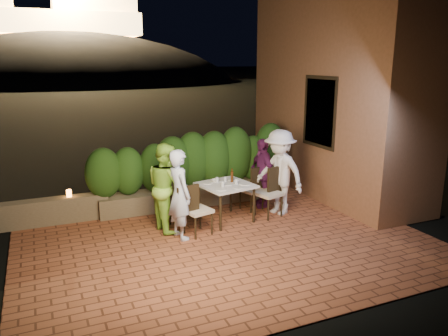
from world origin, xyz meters
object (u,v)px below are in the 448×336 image
beer_bottle (232,175)px  chair_right_back (252,189)px  parapet_lamp (69,193)px  chair_right_front (269,192)px  chair_left_back (183,202)px  dining_table (226,202)px  bowl (215,180)px  chair_left_front (198,209)px  diner_purple (262,173)px  diner_blue (180,194)px  diner_green (167,187)px  diner_white (280,172)px

beer_bottle → chair_right_back: bearing=27.7°
beer_bottle → parapet_lamp: (-2.99, 1.10, -0.32)m
chair_right_front → chair_left_back: bearing=-23.9°
dining_table → chair_right_front: bearing=-6.9°
bowl → chair_left_front: chair_left_front is taller
chair_right_front → parapet_lamp: (-3.72, 1.30, 0.07)m
chair_left_front → diner_purple: bearing=12.5°
beer_bottle → chair_left_front: 1.14m
beer_bottle → chair_right_back: (0.60, 0.31, -0.44)m
bowl → chair_right_back: (0.89, 0.14, -0.32)m
chair_left_front → chair_left_back: chair_left_front is taller
dining_table → diner_blue: diner_blue is taller
chair_left_back → parapet_lamp: (-1.97, 1.07, 0.12)m
beer_bottle → chair_left_front: beer_bottle is taller
parapet_lamp → bowl: bearing=-18.8°
chair_left_front → parapet_lamp: bearing=126.7°
beer_bottle → chair_left_front: (-0.92, -0.53, -0.41)m
diner_green → diner_white: 2.36m
bowl → chair_left_front: 0.99m
bowl → chair_left_back: (-0.74, -0.14, -0.32)m
chair_right_front → diner_green: size_ratio=0.61×
chair_right_front → chair_right_back: size_ratio=1.12×
chair_left_back → diner_purple: bearing=-10.5°
chair_left_front → chair_right_front: size_ratio=0.95×
chair_left_back → chair_right_back: 1.65m
chair_left_front → diner_blue: diner_blue is taller
bowl → chair_left_front: size_ratio=0.17×
chair_right_back → parapet_lamp: size_ratio=6.37×
chair_right_front → chair_right_back: bearing=-93.1°
chair_right_front → chair_right_back: 0.53m
bowl → chair_left_back: chair_left_back is taller
diner_purple → diner_white: bearing=8.2°
chair_left_back → chair_right_back: (1.62, 0.28, -0.01)m
diner_green → dining_table: bearing=-98.7°
dining_table → bowl: size_ratio=5.98×
chair_left_back → chair_right_front: bearing=-29.7°
beer_bottle → chair_right_front: beer_bottle is taller
diner_white → parapet_lamp: diner_white is taller
dining_table → chair_left_front: 0.87m
chair_right_back → parapet_lamp: 3.68m
bowl → chair_left_back: 0.81m
diner_white → dining_table: bearing=-113.8°
chair_right_back → diner_purple: size_ratio=0.60×
bowl → parapet_lamp: bearing=161.2°
chair_left_front → diner_white: diner_white is taller
chair_right_front → diner_purple: 0.70m
chair_left_front → diner_white: (1.92, 0.40, 0.40)m
chair_right_front → diner_purple: bearing=-122.5°
bowl → chair_right_back: size_ratio=0.18×
dining_table → beer_bottle: beer_bottle is taller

